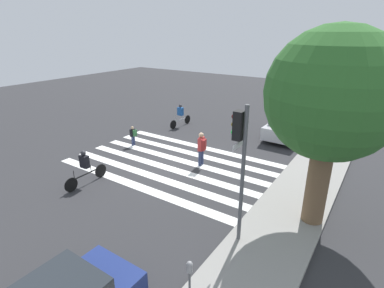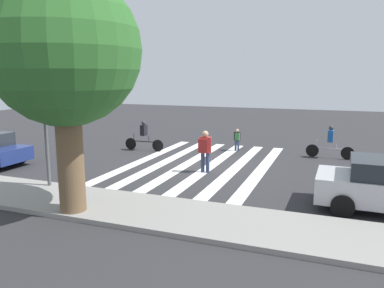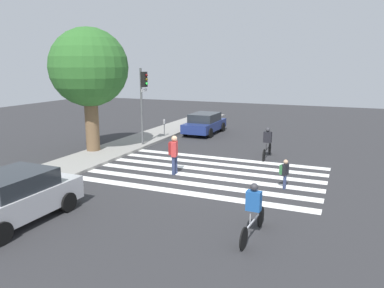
# 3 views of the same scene
# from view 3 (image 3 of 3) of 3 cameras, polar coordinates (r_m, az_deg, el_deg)

# --- Properties ---
(ground_plane) EXTENTS (60.00, 60.00, 0.00)m
(ground_plane) POSITION_cam_3_polar(r_m,az_deg,el_deg) (16.56, 2.30, -4.46)
(ground_plane) COLOR #2D2D30
(sidewalk_curb) EXTENTS (36.00, 2.50, 0.14)m
(sidewalk_curb) POSITION_cam_3_polar(r_m,az_deg,el_deg) (19.54, -15.13, -2.08)
(sidewalk_curb) COLOR gray
(sidewalk_curb) RESTS_ON ground_plane
(crosswalk_stripes) EXTENTS (5.96, 10.00, 0.01)m
(crosswalk_stripes) POSITION_cam_3_polar(r_m,az_deg,el_deg) (16.56, 2.30, -4.44)
(crosswalk_stripes) COLOR white
(crosswalk_stripes) RESTS_ON ground_plane
(traffic_light) EXTENTS (0.60, 0.50, 4.49)m
(traffic_light) POSITION_cam_3_polar(r_m,az_deg,el_deg) (21.46, -7.45, 7.81)
(traffic_light) COLOR #515456
(traffic_light) RESTS_ON ground_plane
(parking_meter) EXTENTS (0.15, 0.15, 1.24)m
(parking_meter) POSITION_cam_3_polar(r_m,az_deg,el_deg) (24.13, -4.25, 3.04)
(parking_meter) COLOR #515456
(parking_meter) RESTS_ON ground_plane
(street_tree) EXTENTS (4.07, 4.07, 6.59)m
(street_tree) POSITION_cam_3_polar(r_m,az_deg,el_deg) (20.48, -15.43, 11.03)
(street_tree) COLOR brown
(street_tree) RESTS_ON ground_plane
(pedestrian_child_with_backpack) EXTENTS (0.51, 0.47, 1.71)m
(pedestrian_child_with_backpack) POSITION_cam_3_polar(r_m,az_deg,el_deg) (16.21, -2.80, -1.17)
(pedestrian_child_with_backpack) COLOR navy
(pedestrian_child_with_backpack) RESTS_ON ground_plane
(pedestrian_adult_tall_backpack) EXTENTS (0.35, 0.33, 1.16)m
(pedestrian_adult_tall_backpack) POSITION_cam_3_polar(r_m,az_deg,el_deg) (14.79, 13.92, -4.12)
(pedestrian_adult_tall_backpack) COLOR navy
(pedestrian_adult_tall_backpack) RESTS_ON ground_plane
(cyclist_far_lane) EXTENTS (2.20, 0.40, 1.58)m
(cyclist_far_lane) POSITION_cam_3_polar(r_m,az_deg,el_deg) (19.41, 11.42, 0.40)
(cyclist_far_lane) COLOR black
(cyclist_far_lane) RESTS_ON ground_plane
(cyclist_near_curb) EXTENTS (2.19, 0.41, 1.57)m
(cyclist_near_curb) POSITION_cam_3_polar(r_m,az_deg,el_deg) (10.52, 9.35, -9.59)
(cyclist_near_curb) COLOR black
(cyclist_near_curb) RESTS_ON ground_plane
(car_parked_silver_sedan) EXTENTS (4.10, 2.14, 1.53)m
(car_parked_silver_sedan) POSITION_cam_3_polar(r_m,az_deg,el_deg) (12.64, -25.59, -7.28)
(car_parked_silver_sedan) COLOR #B7B7BC
(car_parked_silver_sedan) RESTS_ON ground_plane
(car_parked_dark_suv) EXTENTS (4.16, 1.97, 1.41)m
(car_parked_dark_suv) POSITION_cam_3_polar(r_m,az_deg,el_deg) (25.77, 1.94, 3.18)
(car_parked_dark_suv) COLOR navy
(car_parked_dark_suv) RESTS_ON ground_plane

